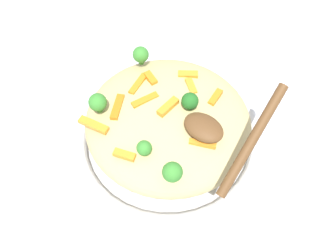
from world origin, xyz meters
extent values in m
plane|color=silver|center=(0.00, 0.00, 0.00)|extent=(2.40, 2.40, 0.00)
cylinder|color=silver|center=(0.00, 0.00, 0.01)|extent=(0.27, 0.27, 0.03)
torus|color=silver|center=(0.00, 0.00, 0.04)|extent=(0.29, 0.29, 0.02)
torus|color=black|center=(0.00, 0.00, 0.04)|extent=(0.28, 0.28, 0.00)
ellipsoid|color=#D1BA7A|center=(0.00, 0.00, 0.08)|extent=(0.24, 0.23, 0.06)
cube|color=orange|center=(0.02, -0.07, 0.10)|extent=(0.03, 0.03, 0.01)
cube|color=orange|center=(0.05, -0.03, 0.11)|extent=(0.03, 0.02, 0.01)
cube|color=orange|center=(0.00, 0.00, 0.11)|extent=(0.01, 0.04, 0.01)
cube|color=orange|center=(0.00, -0.05, 0.11)|extent=(0.03, 0.02, 0.01)
cube|color=orange|center=(0.00, 0.09, 0.10)|extent=(0.03, 0.02, 0.01)
cube|color=orange|center=(0.03, 0.01, 0.11)|extent=(0.02, 0.04, 0.01)
cube|color=orange|center=(-0.04, -0.06, 0.10)|extent=(0.01, 0.03, 0.01)
cube|color=orange|center=(0.06, -0.01, 0.10)|extent=(0.02, 0.04, 0.01)
cube|color=orange|center=(-0.07, 0.01, 0.10)|extent=(0.03, 0.02, 0.01)
cube|color=orange|center=(0.06, 0.04, 0.10)|extent=(0.03, 0.04, 0.01)
cube|color=orange|center=(0.06, 0.08, 0.10)|extent=(0.04, 0.02, 0.01)
cylinder|color=#377928|center=(-0.07, 0.08, 0.11)|extent=(0.01, 0.01, 0.01)
sphere|color=#3D8E33|center=(-0.07, 0.08, 0.12)|extent=(0.03, 0.03, 0.03)
cylinder|color=#377928|center=(0.09, -0.05, 0.11)|extent=(0.01, 0.01, 0.01)
sphere|color=#3D8E33|center=(0.09, -0.05, 0.12)|extent=(0.02, 0.02, 0.02)
cylinder|color=#377928|center=(-0.02, 0.07, 0.10)|extent=(0.01, 0.01, 0.01)
sphere|color=#3D8E33|center=(-0.02, 0.07, 0.11)|extent=(0.02, 0.02, 0.02)
cylinder|color=#377928|center=(0.08, 0.06, 0.11)|extent=(0.01, 0.01, 0.01)
sphere|color=#3D8E33|center=(0.08, 0.06, 0.12)|extent=(0.03, 0.03, 0.03)
cylinder|color=#205B1C|center=(-0.02, -0.02, 0.11)|extent=(0.01, 0.01, 0.01)
sphere|color=#236B23|center=(-0.02, -0.02, 0.12)|extent=(0.02, 0.02, 0.02)
ellipsoid|color=brown|center=(-0.06, 0.00, 0.12)|extent=(0.06, 0.04, 0.02)
cylinder|color=brown|center=(-0.12, 0.00, 0.15)|extent=(0.02, 0.14, 0.08)
camera|label=1|loc=(-0.19, 0.24, 0.52)|focal=39.81mm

